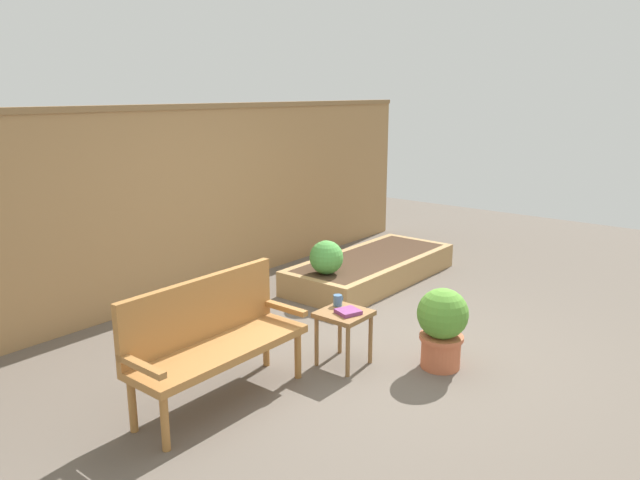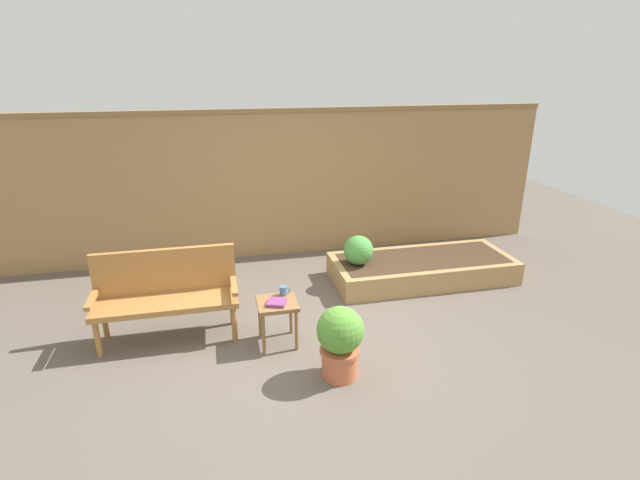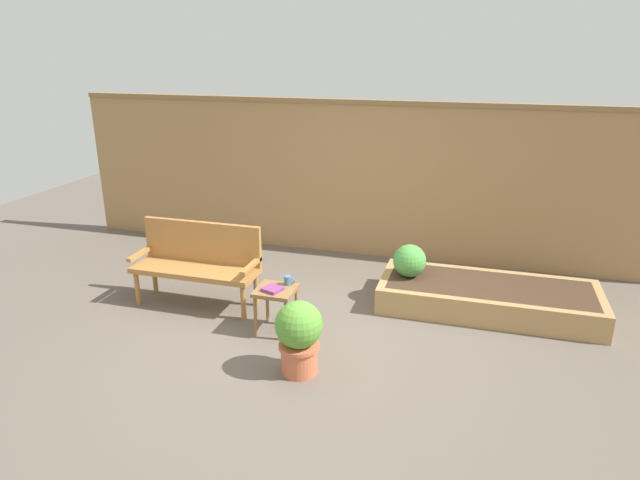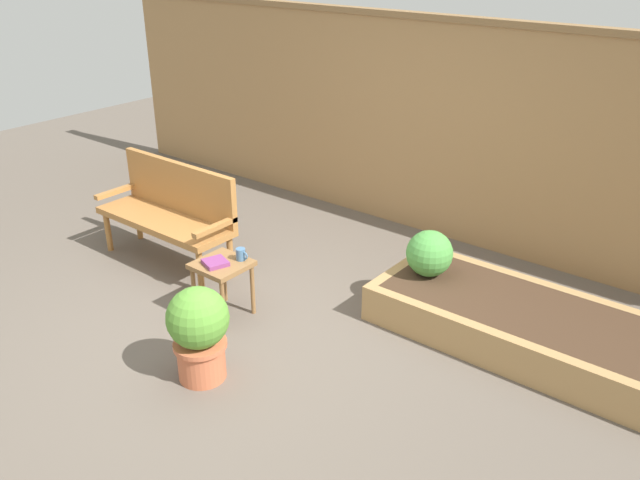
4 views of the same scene
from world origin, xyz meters
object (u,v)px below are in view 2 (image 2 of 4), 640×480
at_px(book_on_table, 277,303).
at_px(potted_boxwood, 340,339).
at_px(shrub_near_bench, 358,250).
at_px(garden_bench, 166,289).
at_px(cup_on_table, 284,291).
at_px(side_table, 277,309).

xyz_separation_m(book_on_table, potted_boxwood, (0.49, -0.62, -0.11)).
distance_m(book_on_table, shrub_near_bench, 1.71).
bearing_deg(garden_bench, book_on_table, -23.49).
bearing_deg(cup_on_table, garden_bench, 166.40).
relative_size(cup_on_table, shrub_near_bench, 0.30).
bearing_deg(garden_bench, cup_on_table, -13.60).
bearing_deg(potted_boxwood, side_table, 125.14).
bearing_deg(potted_boxwood, shrub_near_bench, 67.99).
xyz_separation_m(garden_bench, side_table, (1.10, -0.42, -0.15)).
bearing_deg(book_on_table, potted_boxwood, -32.35).
bearing_deg(shrub_near_bench, book_on_table, -135.60).
bearing_deg(side_table, potted_boxwood, -54.86).
height_order(potted_boxwood, shrub_near_bench, potted_boxwood).
height_order(garden_bench, book_on_table, garden_bench).
xyz_separation_m(garden_bench, shrub_near_bench, (2.31, 0.73, -0.05)).
bearing_deg(potted_boxwood, book_on_table, 128.05).
xyz_separation_m(potted_boxwood, shrub_near_bench, (0.74, 1.82, 0.10)).
distance_m(cup_on_table, potted_boxwood, 0.91).
height_order(side_table, potted_boxwood, potted_boxwood).
bearing_deg(potted_boxwood, garden_bench, 145.15).
height_order(side_table, cup_on_table, cup_on_table).
relative_size(side_table, cup_on_table, 4.18).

